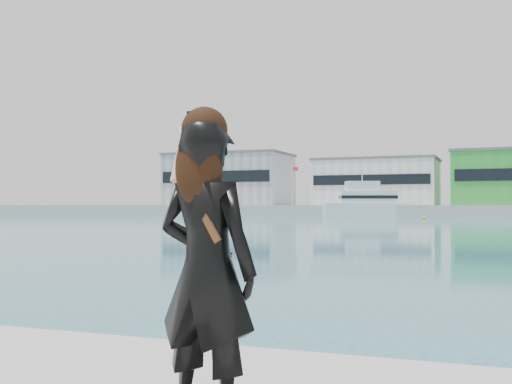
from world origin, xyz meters
TOP-DOWN VIEW (x-y plane):
  - far_quay at (0.00, 130.00)m, footprint 320.00×40.00m
  - warehouse_grey_left at (-55.00, 127.98)m, footprint 26.52×16.36m
  - warehouse_white at (-22.00, 127.98)m, footprint 24.48×15.35m
  - flagpole_left at (-37.91, 121.00)m, footprint 1.28×0.16m
  - motor_yacht at (-20.13, 110.80)m, footprint 18.21×10.88m
  - buoy_far at (-8.50, 89.78)m, footprint 0.50×0.50m
  - woman at (0.28, -0.75)m, footprint 0.61×0.45m

SIDE VIEW (x-z plane):
  - buoy_far at x=-8.50m, z-range -0.25..0.25m
  - far_quay at x=0.00m, z-range 0.00..2.00m
  - woman at x=0.28m, z-range 0.81..2.43m
  - motor_yacht at x=-20.13m, z-range -1.80..6.42m
  - flagpole_left at x=-37.91m, z-range 2.54..10.54m
  - warehouse_white at x=-22.00m, z-range 2.01..11.51m
  - warehouse_grey_left at x=-55.00m, z-range 2.01..13.51m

